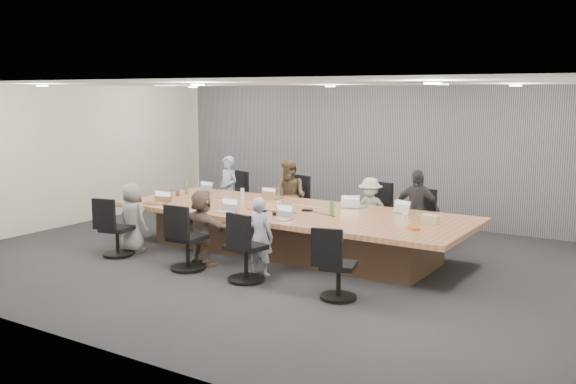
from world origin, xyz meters
The scene contains 40 objects.
floor centered at (0.00, 0.00, 0.00)m, with size 10.00×8.00×0.00m, color #2A2A2E.
ceiling centered at (0.00, 0.00, 2.80)m, with size 10.00×8.00×0.00m, color white.
wall_back centered at (0.00, 4.00, 1.40)m, with size 10.00×2.80×0.00m, color beige.
wall_front centered at (0.00, -4.00, 1.40)m, with size 10.00×2.80×0.00m, color beige.
wall_left centered at (-5.00, 0.00, 1.40)m, with size 8.00×2.80×0.00m, color beige.
curtain centered at (0.00, 3.92, 1.40)m, with size 9.80×0.04×2.80m, color slate.
conference_table centered at (0.00, 0.50, 0.40)m, with size 6.00×2.20×0.74m.
chair_0 centered at (-2.37, 2.20, 0.42)m, with size 0.56×0.56×0.83m, color black, non-canonical shape.
chair_1 centered at (-0.88, 2.20, 0.43)m, with size 0.58×0.58×0.87m, color black, non-canonical shape.
chair_2 centered at (0.80, 2.20, 0.43)m, with size 0.58×0.58×0.85m, color black, non-canonical shape.
chair_3 centered at (1.66, 2.20, 0.38)m, with size 0.51×0.51×0.76m, color black, non-canonical shape.
chair_4 centered at (-2.30, -1.20, 0.38)m, with size 0.51×0.51×0.76m, color black, non-canonical shape.
chair_5 centered at (-0.78, -1.20, 0.42)m, with size 0.56×0.56×0.83m, color black, non-canonical shape.
chair_6 centered at (0.31, -1.20, 0.41)m, with size 0.56×0.56×0.83m, color black, non-canonical shape.
chair_7 centered at (1.80, -1.20, 0.38)m, with size 0.51×0.51×0.75m, color black, non-canonical shape.
person_0 centered at (-2.37, 1.85, 0.69)m, with size 0.50×0.33×1.38m, color #8E9EC0.
laptop_0 centered at (-2.37, 1.30, 0.75)m, with size 0.32×0.22×0.02m, color #B2B2B7.
person_1 centered at (-0.88, 1.85, 0.69)m, with size 0.68×0.53×1.39m, color brown.
laptop_1 centered at (-0.88, 1.30, 0.75)m, with size 0.30×0.21×0.02m, color #8C6647.
person_2 centered at (0.80, 1.85, 0.59)m, with size 0.76×0.44×1.18m, color #A3B9A5.
laptop_2 centered at (0.80, 1.30, 0.75)m, with size 0.32×0.22×0.02m, color #B2B2B7.
person_3 centered at (1.66, 1.85, 0.69)m, with size 0.81×0.34×1.38m, color #2D2C2F.
laptop_3 centered at (1.66, 1.30, 0.75)m, with size 0.29×0.20×0.02m, color #B2B2B7.
person_4 centered at (-2.30, -0.85, 0.58)m, with size 0.57×0.37×1.17m, color gray.
laptop_4 centered at (-2.30, -0.30, 0.75)m, with size 0.35×0.24×0.02m, color #8C6647.
person_5 centered at (-0.78, -0.85, 0.59)m, with size 1.10×0.35×1.19m, color brown.
laptop_5 centered at (-0.78, -0.30, 0.75)m, with size 0.30×0.21×0.02m, color #B2B2B7.
person_6 centered at (0.31, -0.85, 0.58)m, with size 0.43×0.28×1.17m, color #9B9BB5.
laptop_6 centered at (0.31, -0.30, 0.75)m, with size 0.29×0.20×0.02m, color #B2B2B7.
bottle_green_left centered at (-2.60, 0.85, 0.86)m, with size 0.06×0.06×0.23m, color #42793F.
bottle_green_right centered at (0.83, 0.38, 0.86)m, with size 0.07×0.07×0.24m, color #42793F.
bottle_clear centered at (-1.22, 0.78, 0.85)m, with size 0.07×0.07×0.23m, color silver.
cup_white_far centered at (-0.32, 0.60, 0.79)m, with size 0.08×0.08×0.09m, color white.
cup_white_near centered at (1.93, 0.69, 0.79)m, with size 0.08×0.08×0.10m, color white.
mug_brown centered at (-2.54, 0.54, 0.79)m, with size 0.08×0.08×0.10m, color brown.
mic_left centered at (-0.31, 0.10, 0.75)m, with size 0.14×0.10×0.03m, color black.
mic_right centered at (0.29, 0.53, 0.76)m, with size 0.16×0.11×0.03m, color black.
stapler centered at (0.10, -0.08, 0.77)m, with size 0.15×0.04×0.06m, color black.
canvas_bag centered at (2.35, 0.63, 0.81)m, with size 0.25×0.15×0.13m, color #B7AD8B.
snack_packet centered at (2.30, 0.12, 0.76)m, with size 0.17×0.11×0.04m, color #C54E24.
Camera 1 is at (5.58, -8.34, 2.69)m, focal length 40.00 mm.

